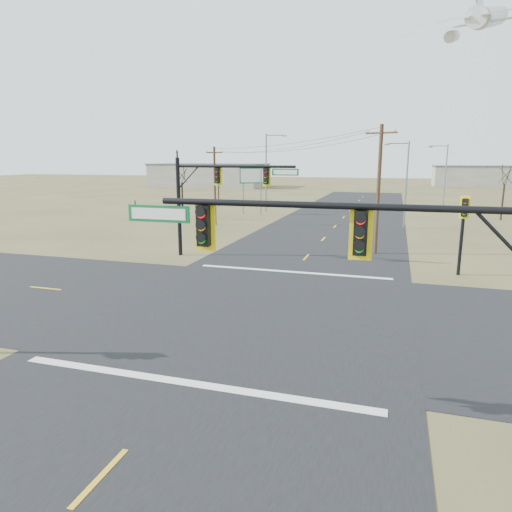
{
  "coord_description": "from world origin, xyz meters",
  "views": [
    {
      "loc": [
        5.84,
        -19.41,
        6.87
      ],
      "look_at": [
        -0.38,
        1.0,
        2.33
      ],
      "focal_mm": 32.0,
      "sensor_mm": 36.0,
      "label": 1
    }
  ],
  "objects_px": {
    "mast_arm_near": "(361,254)",
    "streetlight_c": "(268,168)",
    "bare_tree_b": "(218,173)",
    "utility_pole_near": "(378,188)",
    "streetlight_b": "(444,175)",
    "mast_arm_far": "(217,186)",
    "bare_tree_c": "(506,174)",
    "pedestal_signal_ne": "(464,219)",
    "bare_tree_a": "(182,174)",
    "streetlight_a": "(405,180)",
    "utility_pole_far": "(215,184)",
    "highway_sign": "(252,181)"
  },
  "relations": [
    {
      "from": "mast_arm_near",
      "to": "streetlight_c",
      "type": "distance_m",
      "value": 50.62
    },
    {
      "from": "bare_tree_b",
      "to": "streetlight_c",
      "type": "bearing_deg",
      "value": -27.25
    },
    {
      "from": "utility_pole_near",
      "to": "streetlight_b",
      "type": "distance_m",
      "value": 31.18
    },
    {
      "from": "bare_tree_b",
      "to": "utility_pole_near",
      "type": "bearing_deg",
      "value": -50.64
    },
    {
      "from": "mast_arm_far",
      "to": "streetlight_b",
      "type": "relative_size",
      "value": 1.01
    },
    {
      "from": "mast_arm_far",
      "to": "bare_tree_c",
      "type": "distance_m",
      "value": 37.27
    },
    {
      "from": "mast_arm_far",
      "to": "streetlight_b",
      "type": "distance_m",
      "value": 39.21
    },
    {
      "from": "pedestal_signal_ne",
      "to": "bare_tree_a",
      "type": "bearing_deg",
      "value": 161.57
    },
    {
      "from": "mast_arm_far",
      "to": "streetlight_a",
      "type": "distance_m",
      "value": 22.34
    },
    {
      "from": "streetlight_c",
      "to": "bare_tree_c",
      "type": "relative_size",
      "value": 1.52
    },
    {
      "from": "utility_pole_near",
      "to": "bare_tree_b",
      "type": "distance_m",
      "value": 37.78
    },
    {
      "from": "pedestal_signal_ne",
      "to": "utility_pole_far",
      "type": "bearing_deg",
      "value": 160.66
    },
    {
      "from": "utility_pole_far",
      "to": "streetlight_a",
      "type": "height_order",
      "value": "streetlight_a"
    },
    {
      "from": "mast_arm_far",
      "to": "utility_pole_near",
      "type": "height_order",
      "value": "utility_pole_near"
    },
    {
      "from": "streetlight_a",
      "to": "mast_arm_near",
      "type": "bearing_deg",
      "value": -73.4
    },
    {
      "from": "utility_pole_far",
      "to": "bare_tree_a",
      "type": "bearing_deg",
      "value": 149.22
    },
    {
      "from": "pedestal_signal_ne",
      "to": "utility_pole_near",
      "type": "height_order",
      "value": "utility_pole_near"
    },
    {
      "from": "streetlight_b",
      "to": "bare_tree_a",
      "type": "relative_size",
      "value": 1.32
    },
    {
      "from": "highway_sign",
      "to": "bare_tree_c",
      "type": "bearing_deg",
      "value": -18.56
    },
    {
      "from": "mast_arm_near",
      "to": "bare_tree_a",
      "type": "xyz_separation_m",
      "value": [
        -22.95,
        37.37,
        0.59
      ]
    },
    {
      "from": "utility_pole_far",
      "to": "highway_sign",
      "type": "xyz_separation_m",
      "value": [
        0.91,
        10.16,
        -0.13
      ]
    },
    {
      "from": "bare_tree_a",
      "to": "bare_tree_c",
      "type": "xyz_separation_m",
      "value": [
        35.44,
        10.25,
        -0.05
      ]
    },
    {
      "from": "mast_arm_near",
      "to": "utility_pole_near",
      "type": "relative_size",
      "value": 1.11
    },
    {
      "from": "mast_arm_far",
      "to": "utility_pole_near",
      "type": "distance_m",
      "value": 11.59
    },
    {
      "from": "pedestal_signal_ne",
      "to": "utility_pole_near",
      "type": "bearing_deg",
      "value": 150.99
    },
    {
      "from": "bare_tree_c",
      "to": "streetlight_c",
      "type": "bearing_deg",
      "value": 178.97
    },
    {
      "from": "streetlight_a",
      "to": "bare_tree_c",
      "type": "relative_size",
      "value": 1.29
    },
    {
      "from": "mast_arm_near",
      "to": "bare_tree_a",
      "type": "height_order",
      "value": "bare_tree_a"
    },
    {
      "from": "bare_tree_b",
      "to": "mast_arm_near",
      "type": "bearing_deg",
      "value": -65.06
    },
    {
      "from": "pedestal_signal_ne",
      "to": "streetlight_b",
      "type": "bearing_deg",
      "value": 103.22
    },
    {
      "from": "streetlight_b",
      "to": "pedestal_signal_ne",
      "type": "bearing_deg",
      "value": -115.25
    },
    {
      "from": "streetlight_a",
      "to": "utility_pole_near",
      "type": "bearing_deg",
      "value": -79.32
    },
    {
      "from": "bare_tree_b",
      "to": "bare_tree_c",
      "type": "bearing_deg",
      "value": -7.76
    },
    {
      "from": "utility_pole_far",
      "to": "bare_tree_c",
      "type": "relative_size",
      "value": 1.23
    },
    {
      "from": "streetlight_b",
      "to": "bare_tree_a",
      "type": "distance_m",
      "value": 33.76
    },
    {
      "from": "bare_tree_a",
      "to": "streetlight_c",
      "type": "bearing_deg",
      "value": 55.95
    },
    {
      "from": "bare_tree_a",
      "to": "bare_tree_b",
      "type": "distance_m",
      "value": 15.37
    },
    {
      "from": "utility_pole_far",
      "to": "mast_arm_near",
      "type": "bearing_deg",
      "value": -62.78
    },
    {
      "from": "utility_pole_near",
      "to": "streetlight_c",
      "type": "height_order",
      "value": "streetlight_c"
    },
    {
      "from": "pedestal_signal_ne",
      "to": "streetlight_b",
      "type": "distance_m",
      "value": 35.64
    },
    {
      "from": "mast_arm_far",
      "to": "utility_pole_far",
      "type": "height_order",
      "value": "utility_pole_far"
    },
    {
      "from": "utility_pole_near",
      "to": "streetlight_a",
      "type": "distance_m",
      "value": 13.95
    },
    {
      "from": "highway_sign",
      "to": "bare_tree_a",
      "type": "xyz_separation_m",
      "value": [
        -6.28,
        -6.96,
        1.12
      ]
    },
    {
      "from": "streetlight_a",
      "to": "bare_tree_a",
      "type": "height_order",
      "value": "streetlight_a"
    },
    {
      "from": "mast_arm_near",
      "to": "bare_tree_c",
      "type": "height_order",
      "value": "bare_tree_c"
    },
    {
      "from": "streetlight_c",
      "to": "bare_tree_c",
      "type": "bearing_deg",
      "value": 21.03
    },
    {
      "from": "mast_arm_near",
      "to": "mast_arm_far",
      "type": "xyz_separation_m",
      "value": [
        -11.15,
        18.81,
        0.38
      ]
    },
    {
      "from": "pedestal_signal_ne",
      "to": "streetlight_c",
      "type": "xyz_separation_m",
      "value": [
        -20.29,
        29.87,
        2.23
      ]
    },
    {
      "from": "pedestal_signal_ne",
      "to": "mast_arm_near",
      "type": "bearing_deg",
      "value": -87.84
    },
    {
      "from": "bare_tree_b",
      "to": "streetlight_a",
      "type": "bearing_deg",
      "value": -30.7
    }
  ]
}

